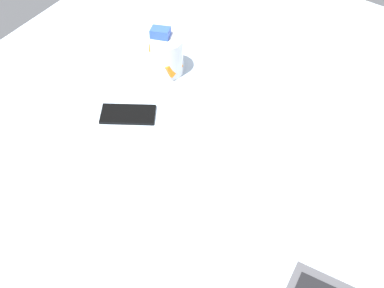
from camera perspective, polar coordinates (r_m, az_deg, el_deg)
The scene contains 3 objects.
bed_mattress at distance 126.34cm, azimuth -1.99°, elevation -4.37°, with size 180.00×140.00×18.00cm, color silver.
snack_cup at distance 138.07cm, azimuth -2.97°, elevation 10.16°, with size 9.00×9.58×13.57cm.
cell_phone at distance 129.75cm, azimuth -7.32°, elevation 3.39°, with size 6.80×14.00×0.80cm, color black.
Camera 1 is at (59.88, 45.89, 110.34)cm, focal length 46.69 mm.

